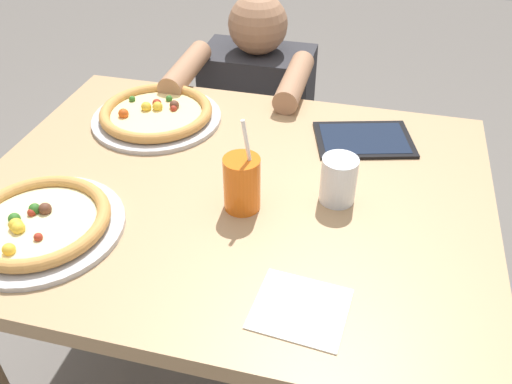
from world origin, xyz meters
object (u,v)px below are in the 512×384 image
pizza_near (39,223)px  pizza_far (156,114)px  drink_cup_colored (242,183)px  tablet (364,139)px  water_cup_clear (339,179)px  diner_seated (257,137)px

pizza_near → pizza_far: bearing=82.9°
drink_cup_colored → tablet: bearing=55.0°
pizza_near → pizza_far: size_ratio=0.98×
water_cup_clear → diner_seated: bearing=116.8°
water_cup_clear → drink_cup_colored: bearing=-159.2°
water_cup_clear → diner_seated: size_ratio=0.11×
water_cup_clear → tablet: 0.26m
pizza_near → drink_cup_colored: 0.42m
drink_cup_colored → water_cup_clear: bearing=20.8°
pizza_far → diner_seated: size_ratio=0.36×
pizza_far → tablet: 0.55m
pizza_far → water_cup_clear: 0.56m
pizza_near → diner_seated: (0.22, 0.94, -0.33)m
pizza_near → water_cup_clear: water_cup_clear is taller
pizza_near → drink_cup_colored: drink_cup_colored is taller
pizza_far → tablet: bearing=3.1°
drink_cup_colored → tablet: size_ratio=0.78×
pizza_far → diner_seated: diner_seated is taller
pizza_near → tablet: pizza_near is taller
pizza_far → drink_cup_colored: 0.44m
pizza_far → water_cup_clear: bearing=-23.7°
pizza_near → water_cup_clear: bearing=23.4°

